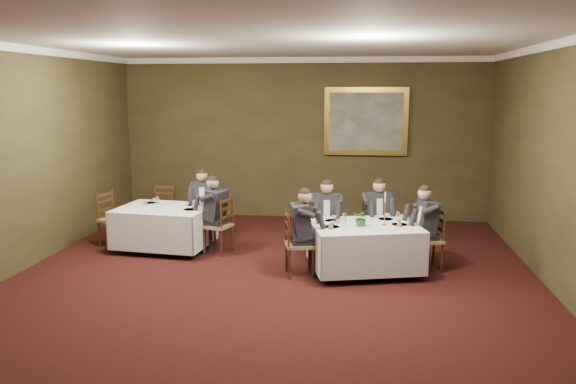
% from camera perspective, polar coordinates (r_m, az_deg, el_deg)
% --- Properties ---
extents(ground, '(10.00, 10.00, 0.00)m').
position_cam_1_polar(ground, '(7.89, -2.37, -10.64)').
color(ground, black).
rests_on(ground, ground).
extents(ceiling, '(8.00, 10.00, 0.10)m').
position_cam_1_polar(ceiling, '(7.39, -2.58, 15.60)').
color(ceiling, silver).
rests_on(ceiling, back_wall).
extents(back_wall, '(8.00, 0.10, 3.50)m').
position_cam_1_polar(back_wall, '(12.36, 1.53, 5.39)').
color(back_wall, '#332E19').
rests_on(back_wall, ground).
extents(front_wall, '(8.00, 0.10, 3.50)m').
position_cam_1_polar(front_wall, '(2.80, -20.82, -13.01)').
color(front_wall, '#332E19').
rests_on(front_wall, ground).
extents(crown_molding, '(8.00, 10.00, 0.12)m').
position_cam_1_polar(crown_molding, '(7.38, -2.57, 15.13)').
color(crown_molding, white).
rests_on(crown_molding, back_wall).
extents(table_main, '(1.91, 1.64, 0.67)m').
position_cam_1_polar(table_main, '(8.85, 7.77, -5.29)').
color(table_main, black).
rests_on(table_main, ground).
extents(table_second, '(1.73, 1.38, 0.67)m').
position_cam_1_polar(table_second, '(10.26, -12.44, -3.26)').
color(table_second, black).
rests_on(table_second, ground).
extents(chair_main_backleft, '(0.48, 0.46, 1.00)m').
position_cam_1_polar(chair_main_backleft, '(9.58, 3.89, -5.02)').
color(chair_main_backleft, olive).
rests_on(chair_main_backleft, ground).
extents(diner_main_backleft, '(0.45, 0.51, 1.35)m').
position_cam_1_polar(diner_main_backleft, '(9.51, 3.91, -3.72)').
color(diner_main_backleft, black).
rests_on(diner_main_backleft, chair_main_backleft).
extents(chair_main_backright, '(0.53, 0.52, 1.00)m').
position_cam_1_polar(chair_main_backright, '(9.79, 8.94, -4.79)').
color(chair_main_backright, olive).
rests_on(chair_main_backright, ground).
extents(diner_main_backright, '(0.51, 0.57, 1.35)m').
position_cam_1_polar(diner_main_backright, '(9.72, 8.99, -3.51)').
color(diner_main_backright, black).
rests_on(diner_main_backright, chair_main_backright).
extents(chair_main_endleft, '(0.52, 0.53, 1.00)m').
position_cam_1_polar(chair_main_endleft, '(8.69, 1.10, -6.64)').
color(chair_main_endleft, olive).
rests_on(chair_main_endleft, ground).
extents(diner_main_endleft, '(0.56, 0.51, 1.35)m').
position_cam_1_polar(diner_main_endleft, '(8.62, 1.18, -5.18)').
color(diner_main_endleft, black).
rests_on(diner_main_endleft, chair_main_endleft).
extents(chair_main_endright, '(0.51, 0.52, 1.00)m').
position_cam_1_polar(chair_main_endright, '(9.22, 14.00, -5.94)').
color(chair_main_endright, olive).
rests_on(chair_main_endright, ground).
extents(diner_main_endright, '(0.56, 0.50, 1.35)m').
position_cam_1_polar(diner_main_endright, '(9.16, 14.00, -4.57)').
color(diner_main_endright, black).
rests_on(diner_main_endright, chair_main_endright).
extents(chair_sec_backleft, '(0.46, 0.44, 1.00)m').
position_cam_1_polar(chair_sec_backleft, '(11.20, -12.60, -2.98)').
color(chair_sec_backleft, olive).
rests_on(chair_sec_backleft, ground).
extents(chair_sec_backright, '(0.47, 0.45, 1.00)m').
position_cam_1_polar(chair_sec_backright, '(10.86, -8.49, -3.26)').
color(chair_sec_backright, olive).
rests_on(chair_sec_backright, ground).
extents(diner_sec_backright, '(0.44, 0.51, 1.35)m').
position_cam_1_polar(diner_sec_backright, '(10.80, -8.54, -2.10)').
color(diner_sec_backright, black).
rests_on(diner_sec_backright, chair_sec_backright).
extents(chair_sec_endright, '(0.53, 0.54, 1.00)m').
position_cam_1_polar(chair_sec_endright, '(9.91, -7.08, -4.56)').
color(chair_sec_endright, olive).
rests_on(chair_sec_endright, ground).
extents(diner_sec_endright, '(0.57, 0.52, 1.35)m').
position_cam_1_polar(diner_sec_endright, '(9.86, -7.17, -3.27)').
color(diner_sec_endright, black).
rests_on(diner_sec_endright, chair_sec_endright).
extents(chair_sec_endleft, '(0.55, 0.56, 1.00)m').
position_cam_1_polar(chair_sec_endleft, '(10.77, -17.30, -3.75)').
color(chair_sec_endleft, olive).
rests_on(chair_sec_endleft, ground).
extents(centerpiece, '(0.31, 0.28, 0.29)m').
position_cam_1_polar(centerpiece, '(8.65, 7.51, -2.53)').
color(centerpiece, '#2D5926').
rests_on(centerpiece, table_main).
extents(candlestick, '(0.08, 0.08, 0.53)m').
position_cam_1_polar(candlestick, '(8.75, 9.80, -2.10)').
color(candlestick, '#AA7734').
rests_on(candlestick, table_main).
extents(place_setting_table_main, '(0.33, 0.31, 0.14)m').
position_cam_1_polar(place_setting_table_main, '(9.01, 4.89, -2.68)').
color(place_setting_table_main, white).
rests_on(place_setting_table_main, table_main).
extents(place_setting_table_second, '(0.33, 0.31, 0.14)m').
position_cam_1_polar(place_setting_table_second, '(10.67, -13.52, -0.87)').
color(place_setting_table_second, white).
rests_on(place_setting_table_second, table_second).
extents(painting, '(1.78, 0.09, 1.45)m').
position_cam_1_polar(painting, '(12.20, 7.92, 7.11)').
color(painting, gold).
rests_on(painting, back_wall).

